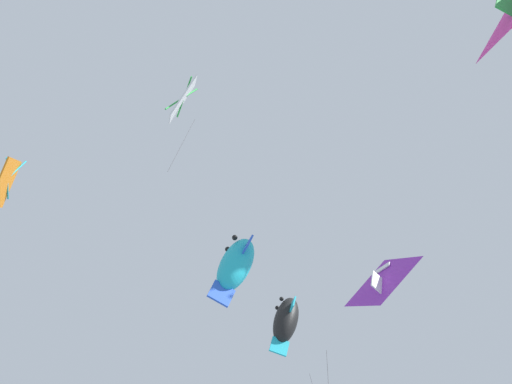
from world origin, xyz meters
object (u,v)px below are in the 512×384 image
kite_diamond_low_drifter (183,100)px  kite_fish_upper_right (286,321)px  kite_delta_mid_left (381,282)px  kite_diamond_near_right (5,183)px  kite_fish_highest (236,265)px

kite_diamond_low_drifter → kite_fish_upper_right: bearing=-79.2°
kite_delta_mid_left → kite_diamond_low_drifter: bearing=53.0°
kite_delta_mid_left → kite_diamond_near_right: kite_diamond_near_right is taller
kite_fish_highest → kite_diamond_near_right: bearing=36.3°
kite_diamond_near_right → kite_fish_highest: bearing=-153.1°
kite_delta_mid_left → kite_diamond_low_drifter: kite_diamond_low_drifter is taller
kite_delta_mid_left → kite_fish_highest: kite_delta_mid_left is taller
kite_diamond_near_right → kite_fish_upper_right: bearing=-108.0°
kite_diamond_low_drifter → kite_delta_mid_left: bearing=-133.8°
kite_fish_highest → kite_fish_upper_right: bearing=-34.1°
kite_fish_upper_right → kite_diamond_near_right: kite_diamond_near_right is taller
kite_diamond_near_right → kite_fish_highest: size_ratio=0.60×
kite_diamond_low_drifter → kite_fish_highest: size_ratio=0.66×
kite_fish_upper_right → kite_diamond_low_drifter: (4.53, -4.57, 4.52)m
kite_fish_upper_right → kite_fish_highest: (6.59, -3.20, -3.68)m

